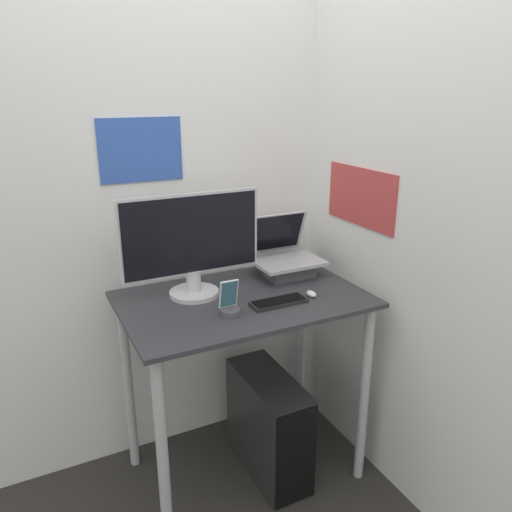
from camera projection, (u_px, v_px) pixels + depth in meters
name	position (u px, v px, depth m)	size (l,w,h in m)	color
wall_back	(205.00, 193.00, 2.40)	(6.00, 0.06, 2.60)	white
wall_side_right	(414.00, 213.00, 2.01)	(0.06, 6.00, 2.60)	white
desk	(244.00, 331.00, 2.21)	(1.05, 0.67, 0.92)	#333338
laptop	(286.00, 260.00, 2.41)	(0.32, 0.30, 0.28)	#4C4C51
monitor	(192.00, 247.00, 2.12)	(0.61, 0.22, 0.45)	silver
keyboard	(279.00, 302.00, 2.10)	(0.24, 0.09, 0.02)	black
mouse	(311.00, 294.00, 2.16)	(0.04, 0.06, 0.03)	white
cell_phone	(230.00, 306.00, 1.99)	(0.08, 0.08, 0.15)	#4C4C51
computer_tower	(269.00, 425.00, 2.38)	(0.21, 0.52, 0.50)	black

